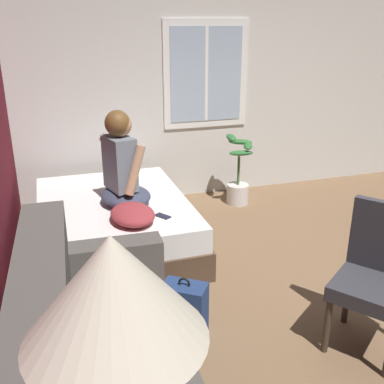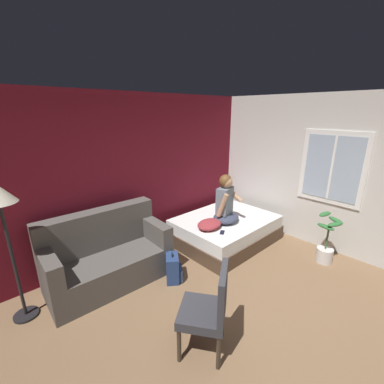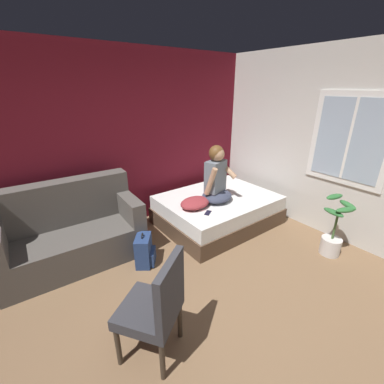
# 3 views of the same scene
# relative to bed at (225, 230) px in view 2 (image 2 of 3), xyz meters

# --- Properties ---
(ground_plane) EXTENTS (40.00, 40.00, 0.00)m
(ground_plane) POSITION_rel_bed_xyz_m (-1.52, -1.73, -0.24)
(ground_plane) COLOR brown
(wall_back_accent) EXTENTS (10.31, 0.16, 2.70)m
(wall_back_accent) POSITION_rel_bed_xyz_m (-1.52, 0.98, 1.11)
(wall_back_accent) COLOR maroon
(wall_back_accent) RESTS_ON ground
(wall_side_with_window) EXTENTS (0.19, 6.66, 2.70)m
(wall_side_with_window) POSITION_rel_bed_xyz_m (1.21, -1.73, 1.12)
(wall_side_with_window) COLOR silver
(wall_side_with_window) RESTS_ON ground
(bed) EXTENTS (1.84, 1.41, 0.48)m
(bed) POSITION_rel_bed_xyz_m (0.00, 0.00, 0.00)
(bed) COLOR #4C3828
(bed) RESTS_ON ground
(couch) EXTENTS (1.73, 0.89, 1.04)m
(couch) POSITION_rel_bed_xyz_m (-2.18, 0.40, 0.16)
(couch) COLOR #514C47
(couch) RESTS_ON ground
(side_chair) EXTENTS (0.64, 0.64, 0.98)m
(side_chair) POSITION_rel_bed_xyz_m (-1.95, -1.42, 0.30)
(side_chair) COLOR #382D23
(side_chair) RESTS_ON ground
(person_seated) EXTENTS (0.62, 0.56, 0.88)m
(person_seated) POSITION_rel_bed_xyz_m (-0.13, -0.09, 0.60)
(person_seated) COLOR #383D51
(person_seated) RESTS_ON bed
(backpack) EXTENTS (0.34, 0.35, 0.46)m
(backpack) POSITION_rel_bed_xyz_m (-1.49, -0.26, -0.04)
(backpack) COLOR navy
(backpack) RESTS_ON ground
(throw_pillow) EXTENTS (0.52, 0.41, 0.14)m
(throw_pillow) POSITION_rel_bed_xyz_m (-0.54, -0.09, 0.31)
(throw_pillow) COLOR #993338
(throw_pillow) RESTS_ON bed
(cell_phone) EXTENTS (0.16, 0.13, 0.01)m
(cell_phone) POSITION_rel_bed_xyz_m (-0.52, -0.36, 0.25)
(cell_phone) COLOR black
(cell_phone) RESTS_ON bed
(floor_lamp) EXTENTS (0.36, 0.36, 1.70)m
(floor_lamp) POSITION_rel_bed_xyz_m (-3.26, 0.42, 1.19)
(floor_lamp) COLOR black
(floor_lamp) RESTS_ON ground
(potted_plant) EXTENTS (0.39, 0.37, 0.85)m
(potted_plant) POSITION_rel_bed_xyz_m (0.66, -1.59, 0.07)
(potted_plant) COLOR silver
(potted_plant) RESTS_ON ground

